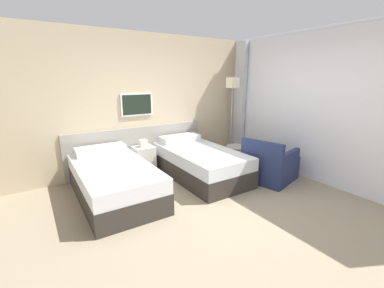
% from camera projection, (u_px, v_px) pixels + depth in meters
% --- Properties ---
extents(ground_plane, '(16.00, 16.00, 0.00)m').
position_uv_depth(ground_plane, '(222.00, 209.00, 3.74)').
color(ground_plane, gray).
extents(wall_headboard, '(10.00, 0.10, 2.70)m').
position_uv_depth(wall_headboard, '(153.00, 106.00, 5.26)').
color(wall_headboard, '#C6B28E').
rests_on(wall_headboard, ground_plane).
extents(wall_window, '(0.21, 4.76, 2.70)m').
position_uv_depth(wall_window, '(321.00, 108.00, 4.52)').
color(wall_window, white).
rests_on(wall_window, ground_plane).
extents(bed_near_door, '(1.06, 1.98, 0.68)m').
position_uv_depth(bed_near_door, '(114.00, 180.00, 4.06)').
color(bed_near_door, '#332D28').
rests_on(bed_near_door, ground_plane).
extents(bed_near_window, '(1.06, 1.98, 0.68)m').
position_uv_depth(bed_near_window, '(200.00, 162.00, 4.91)').
color(bed_near_window, '#332D28').
rests_on(bed_near_window, ground_plane).
extents(nightstand, '(0.39, 0.34, 0.68)m').
position_uv_depth(nightstand, '(144.00, 159.00, 5.10)').
color(nightstand, beige).
rests_on(nightstand, ground_plane).
extents(floor_lamp, '(0.24, 0.24, 1.86)m').
position_uv_depth(floor_lamp, '(232.00, 93.00, 5.65)').
color(floor_lamp, '#9E9993').
rests_on(floor_lamp, ground_plane).
extents(side_table, '(0.46, 0.46, 0.52)m').
position_uv_depth(side_table, '(237.00, 154.00, 5.20)').
color(side_table, gray).
rests_on(side_table, ground_plane).
extents(armchair, '(1.02, 0.96, 0.81)m').
position_uv_depth(armchair, '(269.00, 166.00, 4.75)').
color(armchair, navy).
rests_on(armchair, ground_plane).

